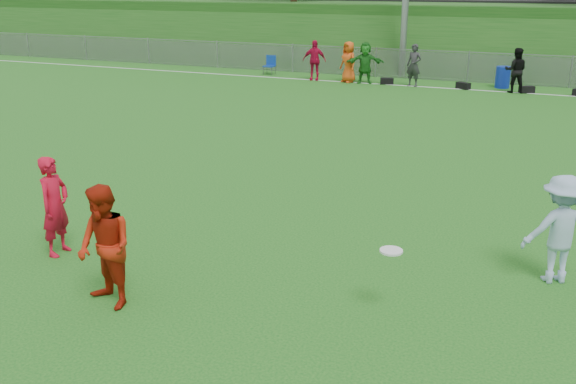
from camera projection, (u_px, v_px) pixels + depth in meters
The scene contains 12 objects.
ground at pixel (279, 269), 9.71m from camera, with size 120.00×120.00×0.00m, color #125519.
sideline_far at pixel (460, 89), 25.45m from camera, with size 60.00×0.10×0.01m, color white.
fence at pixel (468, 67), 26.99m from camera, with size 58.00×0.06×1.30m.
berm at pixel (497, 28), 36.34m from camera, with size 120.00×18.00×3.00m, color #184D15.
spectator_row at pixel (388, 64), 26.25m from camera, with size 9.18×0.92×1.69m.
gear_bags at pixel (486, 87), 25.12m from camera, with size 8.00×0.53×0.26m.
player_red_left at pixel (55, 206), 10.03m from camera, with size 0.58×0.38×1.60m, color red.
player_red_center at pixel (105, 248), 8.39m from camera, with size 0.82×0.64×1.68m, color #AE200C.
player_blue at pixel (559, 229), 9.10m from camera, with size 1.03×0.59×1.60m, color #9DBBDA.
frisbee at pixel (391, 251), 8.15m from camera, with size 0.30×0.30×0.03m.
recycling_bin at pixel (503, 77), 25.63m from camera, with size 0.57×0.57×0.85m, color #0F29A4.
camp_chair at pixel (269, 69), 29.26m from camera, with size 0.48×0.49×0.85m.
Camera 1 is at (3.55, -8.09, 4.19)m, focal length 40.00 mm.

